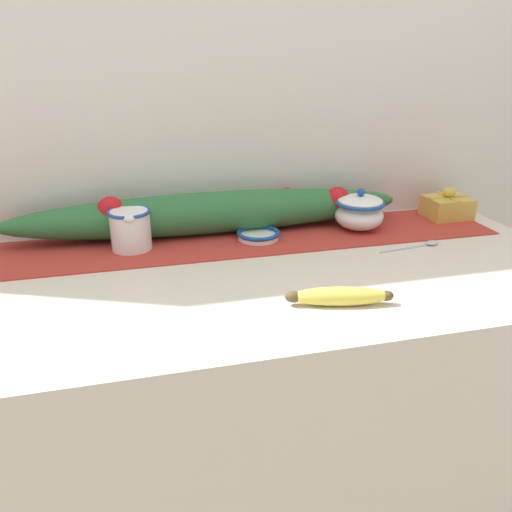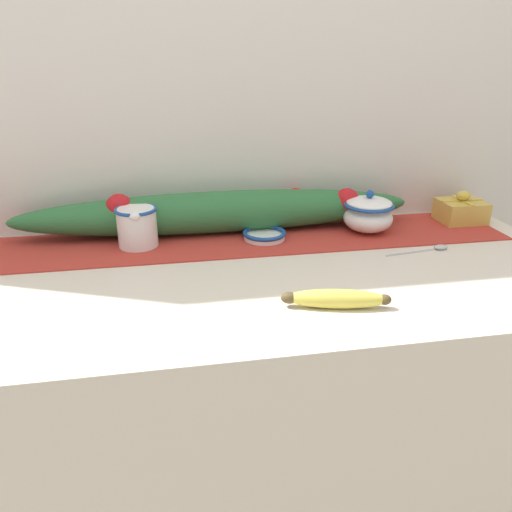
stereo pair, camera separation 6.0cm
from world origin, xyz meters
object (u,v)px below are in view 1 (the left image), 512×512
spoon (427,244)px  cream_pitcher (130,228)px  small_dish (258,235)px  sugar_bowl (359,211)px  gift_box (447,206)px  banana (339,296)px

spoon → cream_pitcher: bearing=160.4°
small_dish → spoon: bearing=-19.6°
sugar_bowl → small_dish: (-0.27, -0.01, -0.04)m
sugar_bowl → spoon: bearing=-51.9°
gift_box → banana: bearing=-140.2°
cream_pitcher → sugar_bowl: size_ratio=0.91×
small_dish → banana: banana is taller
banana → cream_pitcher: bearing=133.9°
sugar_bowl → banana: size_ratio=0.63×
sugar_bowl → banana: sugar_bowl is taller
spoon → small_dish: bearing=152.7°
spoon → gift_box: gift_box is taller
small_dish → gift_box: 0.55m
cream_pitcher → sugar_bowl: bearing=-0.1°
sugar_bowl → small_dish: size_ratio=1.18×
sugar_bowl → small_dish: bearing=-178.4°
banana → spoon: (0.32, 0.23, -0.01)m
small_dish → gift_box: bearing=4.3°
cream_pitcher → gift_box: cream_pitcher is taller
gift_box → small_dish: bearing=-175.7°
sugar_bowl → small_dish: sugar_bowl is taller
cream_pitcher → small_dish: bearing=-1.7°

